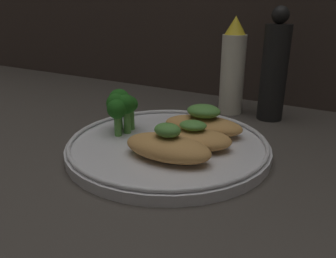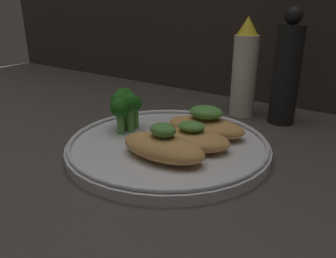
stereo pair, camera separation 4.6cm
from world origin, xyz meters
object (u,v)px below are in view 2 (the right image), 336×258
Objects in this scene: plate at (168,145)px; broccoli_bunch at (125,104)px; pepper_grinder at (286,72)px; sauce_bottle at (244,70)px.

plate is 9.46cm from broccoli_bunch.
pepper_grinder is (16.93, 22.46, 3.50)cm from broccoli_bunch.
plate is at bearing 0.94° from broccoli_bunch.
broccoli_bunch is at bearing -127.01° from pepper_grinder.
broccoli_bunch is 0.33× the size of pepper_grinder.
plate is 1.59× the size of sauce_bottle.
plate is at bearing -92.53° from sauce_bottle.
broccoli_bunch is (-8.23, -0.14, 4.65)cm from plate.
pepper_grinder is (8.70, 22.33, 8.15)cm from plate.
sauce_bottle is at bearing 180.00° from pepper_grinder.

